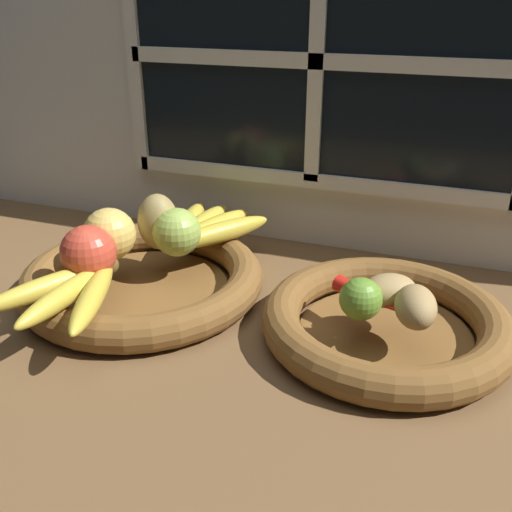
{
  "coord_description": "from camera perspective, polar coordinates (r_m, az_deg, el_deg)",
  "views": [
    {
      "loc": [
        22.5,
        -61.91,
        41.4
      ],
      "look_at": [
        -0.85,
        2.61,
        8.9
      ],
      "focal_mm": 40.09,
      "sensor_mm": 36.0,
      "label": 1
    }
  ],
  "objects": [
    {
      "name": "lime_near",
      "position": [
        0.7,
        10.4,
        -4.23
      ],
      "size": [
        5.22,
        5.22,
        5.22
      ],
      "primitive_type": "sphere",
      "color": "olive",
      "rests_on": "fruit_bowl_right"
    },
    {
      "name": "potato_large",
      "position": [
        0.73,
        13.16,
        -3.37
      ],
      "size": [
        8.68,
        8.07,
        4.17
      ],
      "primitive_type": "ellipsoid",
      "rotation": [
        0.0,
        0.0,
        0.55
      ],
      "color": "#A38451",
      "rests_on": "fruit_bowl_right"
    },
    {
      "name": "fruit_bowl_right",
      "position": [
        0.76,
        12.81,
        -6.5
      ],
      "size": [
        31.98,
        31.98,
        4.9
      ],
      "color": "brown",
      "rests_on": "ground_plane"
    },
    {
      "name": "banana_bunch_front",
      "position": [
        0.76,
        -17.99,
        -3.34
      ],
      "size": [
        16.39,
        19.2,
        2.89
      ],
      "color": "gold",
      "rests_on": "fruit_bowl_left"
    },
    {
      "name": "apple_green_back",
      "position": [
        0.85,
        -7.91,
        2.38
      ],
      "size": [
        7.23,
        7.23,
        7.23
      ],
      "primitive_type": "sphere",
      "color": "#99B74C",
      "rests_on": "fruit_bowl_left"
    },
    {
      "name": "banana_bunch_back",
      "position": [
        0.92,
        -5.15,
        2.84
      ],
      "size": [
        15.92,
        19.31,
        3.22
      ],
      "color": "gold",
      "rests_on": "fruit_bowl_left"
    },
    {
      "name": "apple_golden_left",
      "position": [
        0.86,
        -14.41,
        2.14
      ],
      "size": [
        7.68,
        7.68,
        7.68
      ],
      "primitive_type": "sphere",
      "color": "#DBB756",
      "rests_on": "fruit_bowl_left"
    },
    {
      "name": "apple_red_front",
      "position": [
        0.81,
        -16.37,
        0.33
      ],
      "size": [
        7.63,
        7.63,
        7.63
      ],
      "primitive_type": "sphere",
      "color": "#CC422D",
      "rests_on": "fruit_bowl_left"
    },
    {
      "name": "ground_plane",
      "position": [
        0.79,
        -0.06,
        -7.73
      ],
      "size": [
        140.0,
        90.0,
        3.0
      ],
      "primitive_type": "cube",
      "color": "brown"
    },
    {
      "name": "pear_brown",
      "position": [
        0.87,
        -9.74,
        3.38
      ],
      "size": [
        7.99,
        7.94,
        8.7
      ],
      "primitive_type": "ellipsoid",
      "rotation": [
        0.0,
        0.0,
        3.53
      ],
      "color": "olive",
      "rests_on": "fruit_bowl_left"
    },
    {
      "name": "back_wall",
      "position": [
        0.95,
        6.33,
        17.05
      ],
      "size": [
        140.0,
        4.6,
        55.0
      ],
      "color": "silver",
      "rests_on": "ground_plane"
    },
    {
      "name": "potato_small",
      "position": [
        0.7,
        15.64,
        -4.9
      ],
      "size": [
        6.34,
        8.13,
        4.77
      ],
      "primitive_type": "ellipsoid",
      "rotation": [
        0.0,
        0.0,
        1.79
      ],
      "color": "#A38451",
      "rests_on": "fruit_bowl_right"
    },
    {
      "name": "fruit_bowl_left",
      "position": [
        0.86,
        -11.2,
        -2.28
      ],
      "size": [
        35.39,
        35.39,
        4.9
      ],
      "color": "brown",
      "rests_on": "ground_plane"
    },
    {
      "name": "chili_pepper",
      "position": [
        0.73,
        11.42,
        -4.16
      ],
      "size": [
        10.81,
        7.34,
        2.28
      ],
      "primitive_type": "cone",
      "rotation": [
        0.0,
        1.57,
        -0.5
      ],
      "color": "red",
      "rests_on": "fruit_bowl_right"
    }
  ]
}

